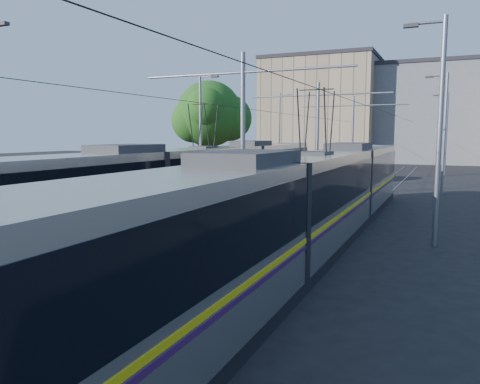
% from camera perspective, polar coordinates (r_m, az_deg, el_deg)
% --- Properties ---
extents(ground, '(160.00, 160.00, 0.00)m').
position_cam_1_polar(ground, '(13.18, -14.04, -10.77)').
color(ground, black).
rests_on(ground, ground).
extents(platform, '(4.00, 50.00, 0.30)m').
position_cam_1_polar(platform, '(28.21, 7.72, -0.86)').
color(platform, gray).
rests_on(platform, ground).
extents(tactile_strip_left, '(0.70, 50.00, 0.01)m').
position_cam_1_polar(tactile_strip_left, '(28.63, 4.94, -0.39)').
color(tactile_strip_left, gray).
rests_on(tactile_strip_left, platform).
extents(tactile_strip_right, '(0.70, 50.00, 0.01)m').
position_cam_1_polar(tactile_strip_right, '(27.82, 10.59, -0.70)').
color(tactile_strip_right, gray).
rests_on(tactile_strip_right, platform).
extents(rails, '(8.71, 70.00, 0.03)m').
position_cam_1_polar(rails, '(28.23, 7.71, -1.13)').
color(rails, gray).
rests_on(rails, ground).
extents(tram_left, '(2.43, 31.47, 5.50)m').
position_cam_1_polar(tram_left, '(24.06, -4.42, 1.56)').
color(tram_left, black).
rests_on(tram_left, ground).
extents(tram_right, '(2.43, 30.01, 5.50)m').
position_cam_1_polar(tram_right, '(16.54, 9.04, -0.45)').
color(tram_right, black).
rests_on(tram_right, ground).
extents(catenary, '(9.20, 70.00, 7.00)m').
position_cam_1_polar(catenary, '(25.24, 6.04, 8.20)').
color(catenary, gray).
rests_on(catenary, platform).
extents(street_lamps, '(15.18, 38.22, 8.00)m').
position_cam_1_polar(street_lamps, '(31.81, 9.89, 7.27)').
color(street_lamps, gray).
rests_on(street_lamps, ground).
extents(shelter, '(0.61, 0.95, 2.03)m').
position_cam_1_polar(shelter, '(26.23, 7.71, 1.22)').
color(shelter, black).
rests_on(shelter, platform).
extents(tree, '(5.56, 5.14, 8.08)m').
position_cam_1_polar(tree, '(36.49, -3.13, 9.33)').
color(tree, '#382314').
rests_on(tree, ground).
extents(building_left, '(16.32, 12.24, 15.29)m').
position_cam_1_polar(building_left, '(72.16, 9.87, 9.82)').
color(building_left, tan).
rests_on(building_left, ground).
extents(building_centre, '(18.36, 14.28, 13.90)m').
position_cam_1_polar(building_centre, '(73.91, 22.90, 8.77)').
color(building_centre, slate).
rests_on(building_centre, ground).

